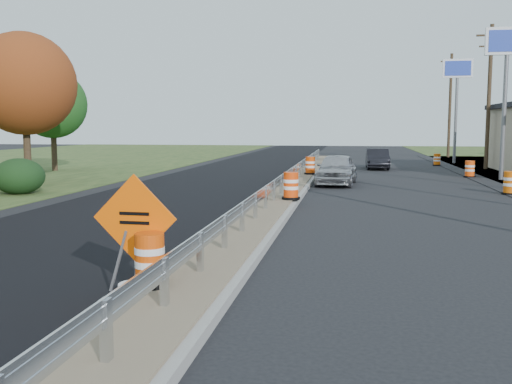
% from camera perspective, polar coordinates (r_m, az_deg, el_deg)
% --- Properties ---
extents(ground, '(140.00, 140.00, 0.00)m').
position_cam_1_polar(ground, '(16.18, -0.06, -3.45)').
color(ground, black).
rests_on(ground, ground).
extents(milled_overlay, '(7.20, 120.00, 0.01)m').
position_cam_1_polar(milled_overlay, '(26.80, -5.83, 0.51)').
color(milled_overlay, black).
rests_on(milled_overlay, ground).
extents(median, '(1.60, 55.00, 0.23)m').
position_cam_1_polar(median, '(24.01, 3.08, 0.08)').
color(median, gray).
rests_on(median, ground).
extents(guardrail, '(0.10, 46.15, 0.72)m').
position_cam_1_polar(guardrail, '(24.94, 3.35, 1.74)').
color(guardrail, silver).
rests_on(guardrail, median).
extents(pylon_sign_mid, '(2.20, 0.30, 7.90)m').
position_cam_1_polar(pylon_sign_mid, '(32.88, 23.80, 12.40)').
color(pylon_sign_mid, slate).
rests_on(pylon_sign_mid, ground).
extents(pylon_sign_north, '(2.20, 0.30, 7.90)m').
position_cam_1_polar(pylon_sign_north, '(46.53, 19.48, 10.69)').
color(pylon_sign_north, slate).
rests_on(pylon_sign_north, ground).
extents(utility_pole_nmid, '(1.90, 0.26, 9.40)m').
position_cam_1_polar(utility_pole_nmid, '(40.75, 22.28, 9.05)').
color(utility_pole_nmid, '#473523').
rests_on(utility_pole_nmid, ground).
extents(utility_pole_north, '(1.90, 0.26, 9.40)m').
position_cam_1_polar(utility_pole_north, '(55.47, 18.83, 8.39)').
color(utility_pole_north, '#473523').
rests_on(utility_pole_north, ground).
extents(hedge_north, '(2.09, 2.09, 1.52)m').
position_cam_1_polar(hedge_north, '(25.72, -22.62, 1.47)').
color(hedge_north, black).
rests_on(hedge_north, ground).
extents(tree_near_red, '(4.95, 4.95, 7.35)m').
position_cam_1_polar(tree_near_red, '(30.16, -22.16, 9.97)').
color(tree_near_red, '#473523').
rests_on(tree_near_red, ground).
extents(tree_near_back, '(4.29, 4.29, 6.37)m').
position_cam_1_polar(tree_near_back, '(38.54, -19.69, 8.25)').
color(tree_near_back, '#473523').
rests_on(tree_near_back, ground).
extents(caution_sign, '(1.47, 0.61, 2.03)m').
position_cam_1_polar(caution_sign, '(9.85, -11.92, -7.04)').
color(caution_sign, white).
rests_on(caution_sign, ground).
extents(barrel_median_near, '(0.60, 0.60, 0.87)m').
position_cam_1_polar(barrel_median_near, '(9.44, -10.58, -6.78)').
color(barrel_median_near, black).
rests_on(barrel_median_near, median).
extents(barrel_median_mid, '(0.66, 0.66, 0.97)m').
position_cam_1_polar(barrel_median_mid, '(20.34, 3.51, 0.56)').
color(barrel_median_mid, black).
rests_on(barrel_median_mid, median).
extents(barrel_median_far, '(0.65, 0.65, 0.95)m').
position_cam_1_polar(barrel_median_far, '(31.23, 5.44, 2.61)').
color(barrel_median_far, black).
rests_on(barrel_median_far, median).
extents(barrel_shoulder_near, '(0.66, 0.66, 0.97)m').
position_cam_1_polar(barrel_shoulder_near, '(25.91, 24.08, 0.78)').
color(barrel_shoulder_near, black).
rests_on(barrel_shoulder_near, ground).
extents(barrel_shoulder_mid, '(0.63, 0.63, 0.93)m').
position_cam_1_polar(barrel_shoulder_mid, '(33.90, 20.59, 2.13)').
color(barrel_shoulder_mid, black).
rests_on(barrel_shoulder_mid, ground).
extents(barrel_shoulder_far, '(0.60, 0.60, 0.87)m').
position_cam_1_polar(barrel_shoulder_far, '(43.45, 17.65, 3.08)').
color(barrel_shoulder_far, black).
rests_on(barrel_shoulder_far, ground).
extents(car_silver, '(2.13, 4.56, 1.51)m').
position_cam_1_polar(car_silver, '(28.12, 8.06, 2.29)').
color(car_silver, '#AAAAAF').
rests_on(car_silver, ground).
extents(car_dark_mid, '(1.48, 4.13, 1.35)m').
position_cam_1_polar(car_dark_mid, '(39.06, 12.04, 3.27)').
color(car_dark_mid, black).
rests_on(car_dark_mid, ground).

